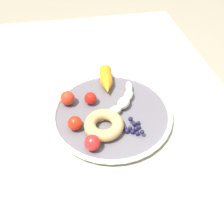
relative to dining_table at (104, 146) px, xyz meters
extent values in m
plane|color=gray|center=(0.00, 0.00, -0.64)|extent=(6.00, 6.00, 0.00)
cube|color=gray|center=(0.00, 0.00, 0.07)|extent=(1.28, 0.78, 0.03)
cube|color=gray|center=(0.58, -0.33, -0.30)|extent=(0.05, 0.05, 0.70)
cube|color=gray|center=(0.58, 0.33, -0.30)|extent=(0.05, 0.05, 0.70)
cylinder|color=#565156|center=(0.04, -0.03, 0.09)|extent=(0.31, 0.31, 0.01)
torus|color=silver|center=(0.04, -0.03, 0.10)|extent=(0.32, 0.32, 0.01)
ellipsoid|color=beige|center=(0.02, 0.00, 0.11)|extent=(0.03, 0.05, 0.02)
ellipsoid|color=beige|center=(0.03, -0.03, 0.11)|extent=(0.04, 0.05, 0.02)
ellipsoid|color=beige|center=(0.05, -0.06, 0.11)|extent=(0.05, 0.05, 0.03)
ellipsoid|color=beige|center=(0.08, -0.08, 0.11)|extent=(0.05, 0.04, 0.02)
ellipsoid|color=beige|center=(0.12, -0.09, 0.11)|extent=(0.05, 0.02, 0.02)
cylinder|color=orange|center=(0.17, -0.04, 0.11)|extent=(0.07, 0.04, 0.04)
cone|color=orange|center=(0.12, -0.03, 0.11)|extent=(0.05, 0.04, 0.04)
torus|color=tan|center=(-0.02, 0.00, 0.11)|extent=(0.13, 0.13, 0.03)
sphere|color=#191638|center=(-0.03, -0.06, 0.10)|extent=(0.01, 0.01, 0.01)
sphere|color=#191638|center=(-0.04, -0.07, 0.10)|extent=(0.01, 0.01, 0.01)
sphere|color=#191638|center=(-0.02, -0.08, 0.10)|extent=(0.01, 0.01, 0.01)
sphere|color=#191638|center=(-0.03, -0.09, 0.10)|extent=(0.01, 0.01, 0.01)
sphere|color=#191638|center=(-0.05, -0.08, 0.10)|extent=(0.01, 0.01, 0.01)
sphere|color=#191638|center=(-0.03, -0.05, 0.10)|extent=(0.01, 0.01, 0.01)
sphere|color=#191638|center=(-0.03, -0.08, 0.10)|extent=(0.01, 0.01, 0.01)
sphere|color=#191638|center=(-0.02, -0.09, 0.10)|extent=(0.01, 0.01, 0.01)
sphere|color=#191638|center=(-0.04, -0.05, 0.10)|extent=(0.01, 0.01, 0.01)
sphere|color=#191638|center=(-0.01, -0.07, 0.11)|extent=(0.01, 0.01, 0.01)
sphere|color=#191638|center=(-0.05, -0.09, 0.11)|extent=(0.01, 0.01, 0.01)
sphere|color=red|center=(0.09, 0.08, 0.12)|extent=(0.04, 0.04, 0.04)
sphere|color=red|center=(-0.07, 0.03, 0.11)|extent=(0.04, 0.04, 0.04)
sphere|color=red|center=(0.00, 0.07, 0.11)|extent=(0.04, 0.04, 0.04)
sphere|color=red|center=(0.08, 0.02, 0.11)|extent=(0.03, 0.03, 0.03)
camera|label=1|loc=(-0.39, 0.05, 0.55)|focal=37.91mm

